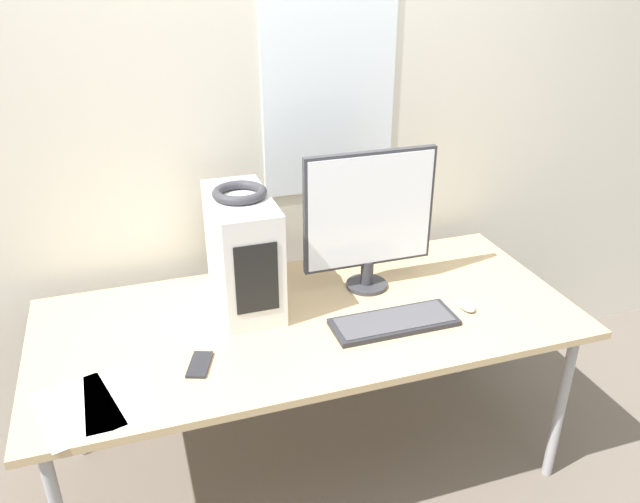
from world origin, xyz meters
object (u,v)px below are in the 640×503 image
at_px(pc_tower, 243,251).
at_px(headphones, 240,193).
at_px(monitor_main, 369,216).
at_px(keyboard, 394,322).
at_px(mouse, 466,305).
at_px(cell_phone, 200,364).

height_order(pc_tower, headphones, headphones).
bearing_deg(monitor_main, headphones, 175.33).
relative_size(keyboard, mouse, 4.60).
bearing_deg(keyboard, headphones, 145.09).
height_order(headphones, monitor_main, monitor_main).
distance_m(keyboard, cell_phone, 0.70).
distance_m(headphones, mouse, 0.94).
xyz_separation_m(monitor_main, keyboard, (-0.01, -0.29, -0.30)).
bearing_deg(monitor_main, keyboard, -92.36).
relative_size(pc_tower, monitor_main, 0.79).
distance_m(headphones, keyboard, 0.72).
xyz_separation_m(pc_tower, keyboard, (0.47, -0.33, -0.20)).
xyz_separation_m(monitor_main, cell_phone, (-0.72, -0.32, -0.30)).
bearing_deg(cell_phone, headphones, 77.05).
bearing_deg(keyboard, monitor_main, 87.64).
bearing_deg(monitor_main, pc_tower, 175.43).
relative_size(pc_tower, keyboard, 0.98).
bearing_deg(pc_tower, monitor_main, -4.57).
bearing_deg(headphones, monitor_main, -4.67).
distance_m(pc_tower, cell_phone, 0.47).
bearing_deg(headphones, mouse, -21.86).
height_order(headphones, mouse, headphones).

